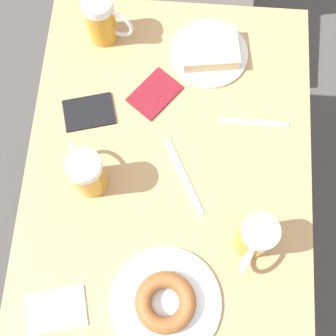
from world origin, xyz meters
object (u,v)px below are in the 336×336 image
object	(u,v)px
beer_mug_right	(102,19)
passport_far_edge	(155,94)
beer_mug_center	(255,238)
plate_with_donut	(165,302)
beer_mug_left	(87,173)
passport_near_edge	(89,112)
plate_with_cake	(209,50)
fork	(253,122)
knife	(184,176)
napkin_folded	(56,310)

from	to	relation	value
beer_mug_right	passport_far_edge	size ratio (longest dim) A/B	0.95
beer_mug_center	beer_mug_right	xyz separation A→B (m)	(-0.40, 0.53, 0.00)
plate_with_donut	beer_mug_left	xyz separation A→B (m)	(-0.20, 0.27, 0.06)
passport_near_edge	passport_far_edge	size ratio (longest dim) A/B	0.94
plate_with_cake	beer_mug_left	distance (m)	0.46
plate_with_cake	beer_mug_right	world-z (taller)	beer_mug_right
plate_with_cake	fork	world-z (taller)	plate_with_cake
plate_with_donut	passport_near_edge	world-z (taller)	plate_with_donut
plate_with_cake	knife	size ratio (longest dim) A/B	1.08
plate_with_cake	beer_mug_left	bearing A→B (deg)	-125.65
plate_with_donut	knife	bearing A→B (deg)	85.68
beer_mug_left	passport_near_edge	distance (m)	0.20
napkin_folded	plate_with_cake	bearing A→B (deg)	65.30
plate_with_cake	beer_mug_left	world-z (taller)	beer_mug_left
napkin_folded	passport_far_edge	xyz separation A→B (m)	(0.18, 0.55, 0.00)
plate_with_donut	beer_mug_right	world-z (taller)	beer_mug_right
beer_mug_right	napkin_folded	size ratio (longest dim) A/B	0.97
plate_with_cake	plate_with_donut	size ratio (longest dim) A/B	0.82
plate_with_cake	napkin_folded	bearing A→B (deg)	-114.70
beer_mug_right	knife	bearing A→B (deg)	-58.32
beer_mug_right	napkin_folded	bearing A→B (deg)	-92.42
passport_near_edge	passport_far_edge	distance (m)	0.17
beer_mug_left	plate_with_cake	bearing A→B (deg)	54.35
beer_mug_left	fork	world-z (taller)	beer_mug_left
passport_near_edge	plate_with_cake	bearing A→B (deg)	32.82
plate_with_donut	passport_far_edge	distance (m)	0.52
plate_with_donut	beer_mug_left	world-z (taller)	beer_mug_left
plate_with_cake	fork	bearing A→B (deg)	-57.31
plate_with_donut	passport_near_edge	xyz separation A→B (m)	(-0.23, 0.45, -0.01)
plate_with_donut	passport_far_edge	world-z (taller)	plate_with_donut
beer_mug_right	knife	world-z (taller)	beer_mug_right
plate_with_cake	beer_mug_center	size ratio (longest dim) A/B	1.42
napkin_folded	fork	bearing A→B (deg)	48.38
plate_with_donut	beer_mug_right	distance (m)	0.71
beer_mug_right	plate_with_cake	bearing A→B (deg)	-7.44
fork	passport_near_edge	distance (m)	0.42
napkin_folded	knife	world-z (taller)	napkin_folded
beer_mug_center	passport_near_edge	distance (m)	0.52
beer_mug_center	beer_mug_left	bearing A→B (deg)	162.31
plate_with_cake	knife	bearing A→B (deg)	-97.55
plate_with_cake	knife	distance (m)	0.35
beer_mug_right	napkin_folded	distance (m)	0.72
beer_mug_left	passport_near_edge	world-z (taller)	beer_mug_left
plate_with_donut	beer_mug_center	world-z (taller)	beer_mug_center
plate_with_donut	napkin_folded	world-z (taller)	plate_with_donut
passport_far_edge	plate_with_donut	bearing A→B (deg)	-82.66
beer_mug_center	beer_mug_right	world-z (taller)	same
beer_mug_left	beer_mug_right	size ratio (longest dim) A/B	1.00
beer_mug_center	knife	xyz separation A→B (m)	(-0.16, 0.15, -0.07)
beer_mug_center	passport_far_edge	world-z (taller)	beer_mug_center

